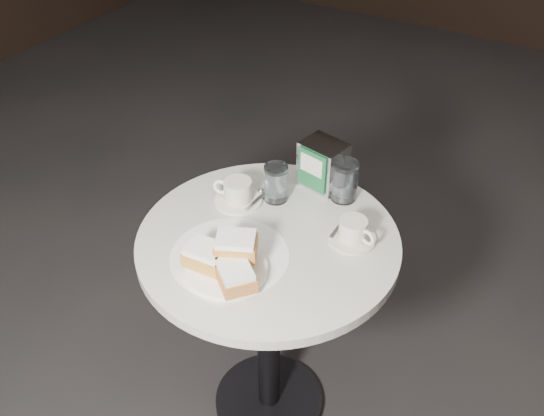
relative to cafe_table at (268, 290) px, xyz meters
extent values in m
plane|color=black|center=(0.00, 0.00, -0.55)|extent=(7.00, 7.00, 0.00)
cylinder|color=black|center=(0.00, 0.00, -0.53)|extent=(0.36, 0.36, 0.03)
cylinder|color=black|center=(0.00, 0.00, -0.18)|extent=(0.07, 0.07, 0.70)
cylinder|color=silver|center=(0.00, 0.00, 0.18)|extent=(0.70, 0.70, 0.03)
cylinder|color=white|center=(-0.05, -0.11, 0.20)|extent=(0.36, 0.36, 0.00)
cylinder|color=white|center=(-0.02, -0.16, 0.21)|extent=(0.25, 0.25, 0.01)
cube|color=#C78D3D|center=(-0.07, -0.18, 0.23)|extent=(0.11, 0.09, 0.04)
cube|color=white|center=(-0.07, -0.18, 0.26)|extent=(0.10, 0.08, 0.01)
cube|color=#BC733A|center=(0.03, -0.20, 0.23)|extent=(0.13, 0.13, 0.04)
cube|color=white|center=(0.03, -0.20, 0.26)|extent=(0.12, 0.12, 0.01)
cube|color=#C98A3D|center=(-0.01, -0.14, 0.26)|extent=(0.13, 0.12, 0.04)
cube|color=white|center=(-0.01, -0.14, 0.29)|extent=(0.12, 0.11, 0.01)
cylinder|color=silver|center=(-0.15, 0.09, 0.20)|extent=(0.16, 0.16, 0.01)
cylinder|color=silver|center=(-0.15, 0.09, 0.24)|extent=(0.09, 0.09, 0.06)
cylinder|color=#997253|center=(-0.15, 0.09, 0.26)|extent=(0.09, 0.09, 0.00)
torus|color=white|center=(-0.20, 0.08, 0.24)|extent=(0.05, 0.02, 0.05)
cube|color=#AEAFB3|center=(-0.10, 0.10, 0.21)|extent=(0.01, 0.09, 0.00)
sphere|color=#B8B8BD|center=(-0.11, 0.15, 0.21)|extent=(0.02, 0.02, 0.02)
cylinder|color=beige|center=(0.20, 0.10, 0.20)|extent=(0.15, 0.15, 0.01)
cylinder|color=silver|center=(0.20, 0.10, 0.24)|extent=(0.09, 0.09, 0.06)
cylinder|color=#996F53|center=(0.20, 0.10, 0.26)|extent=(0.08, 0.08, 0.00)
torus|color=silver|center=(0.24, 0.09, 0.24)|extent=(0.05, 0.02, 0.05)
cube|color=silver|center=(0.15, 0.11, 0.21)|extent=(0.01, 0.09, 0.00)
sphere|color=#B8B8BD|center=(0.16, 0.16, 0.21)|extent=(0.02, 0.02, 0.02)
cylinder|color=silver|center=(-0.07, 0.16, 0.25)|extent=(0.09, 0.09, 0.11)
cylinder|color=white|center=(-0.07, 0.16, 0.25)|extent=(0.08, 0.08, 0.09)
cylinder|color=silver|center=(0.10, 0.26, 0.26)|extent=(0.09, 0.09, 0.12)
cylinder|color=white|center=(0.10, 0.26, 0.25)|extent=(0.08, 0.08, 0.10)
cube|color=silver|center=(0.02, 0.28, 0.27)|extent=(0.14, 0.12, 0.14)
cube|color=#1A5D35|center=(0.00, 0.23, 0.27)|extent=(0.10, 0.02, 0.12)
cube|color=silver|center=(0.00, 0.23, 0.29)|extent=(0.07, 0.02, 0.06)
camera|label=1|loc=(0.62, -1.04, 1.25)|focal=40.00mm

